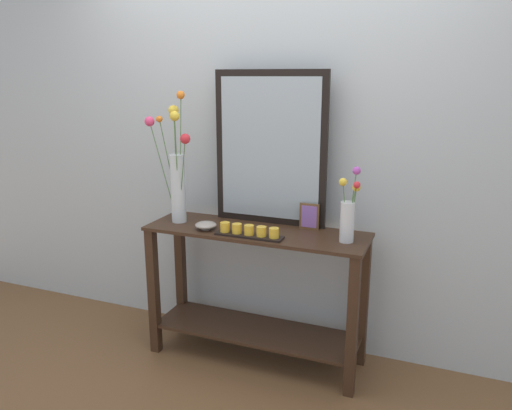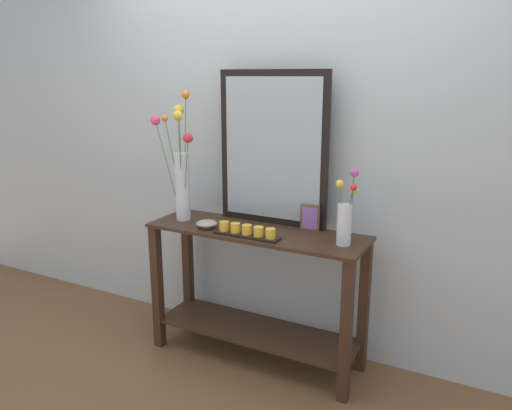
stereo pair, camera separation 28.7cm
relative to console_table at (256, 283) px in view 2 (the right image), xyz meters
The scene contains 9 objects.
ground_plane 0.50m from the console_table, ahead, with size 7.00×6.00×0.02m, color brown.
wall_back 0.92m from the console_table, 90.00° to the left, with size 6.40×0.08×2.70m, color #B2BCC1.
console_table is the anchor object (origin of this frame).
mirror_leaning 0.81m from the console_table, 83.17° to the left, with size 0.69×0.03×0.91m.
tall_vase_left 0.82m from the console_table, behind, with size 0.30×0.18×0.79m.
vase_right 0.73m from the console_table, ahead, with size 0.11×0.11×0.41m.
candle_tray 0.39m from the console_table, 85.65° to the right, with size 0.39×0.09×0.07m.
picture_frame_small 0.52m from the console_table, 25.28° to the left, with size 0.12×0.01×0.15m.
decorative_bowl 0.47m from the console_table, 160.35° to the right, with size 0.13×0.13×0.05m.
Camera 2 is at (1.29, -2.46, 1.71)m, focal length 34.94 mm.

